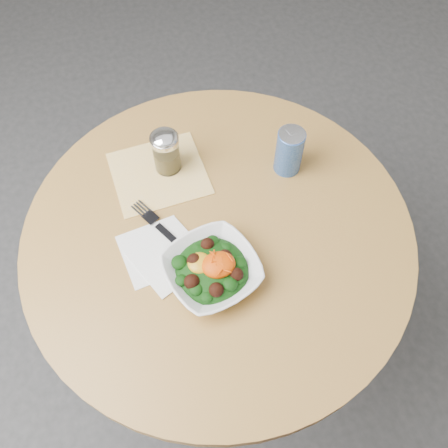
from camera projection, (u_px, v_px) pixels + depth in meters
name	position (u px, v px, depth m)	size (l,w,h in m)	color
ground	(220.00, 336.00, 1.78)	(6.00, 6.00, 0.00)	#303032
table	(219.00, 269.00, 1.31)	(0.90, 0.90, 0.75)	black
cloth_napkin	(159.00, 173.00, 1.22)	(0.22, 0.20, 0.00)	orange
paper_napkins	(162.00, 254.00, 1.11)	(0.20, 0.20, 0.00)	white
salad_bowl	(212.00, 270.00, 1.06)	(0.24, 0.24, 0.07)	silver
fork	(164.00, 231.00, 1.13)	(0.12, 0.21, 0.00)	black
spice_shaker	(166.00, 152.00, 1.18)	(0.07, 0.07, 0.12)	silver
beverage_can	(289.00, 151.00, 1.18)	(0.07, 0.07, 0.13)	navy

